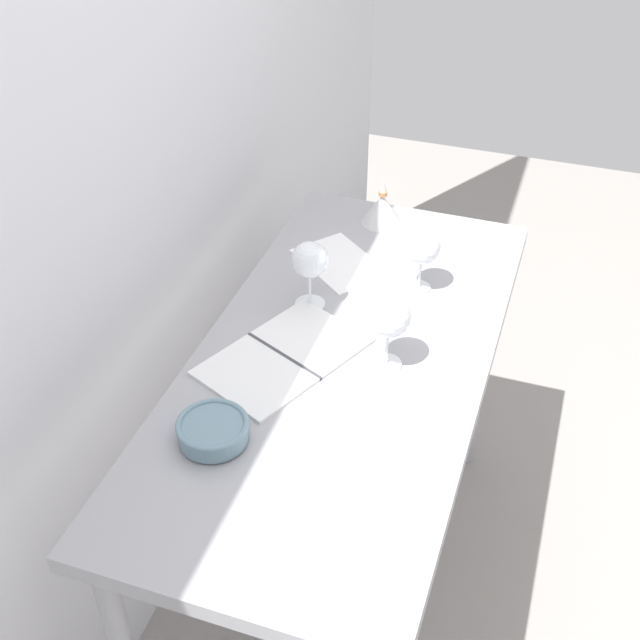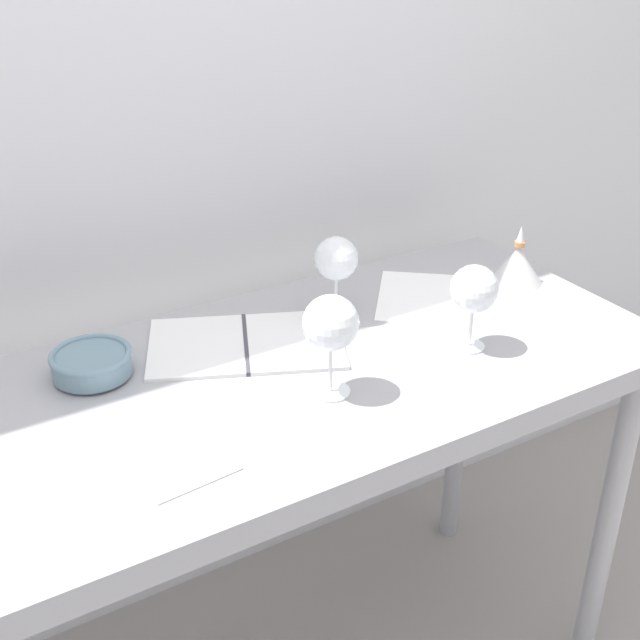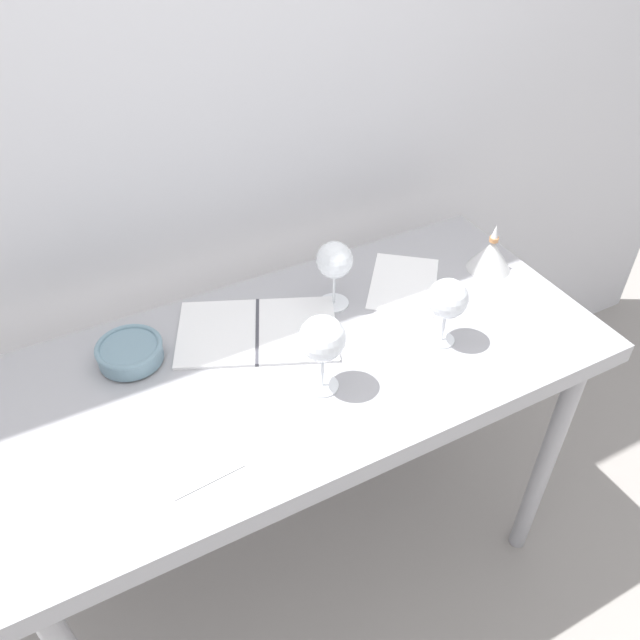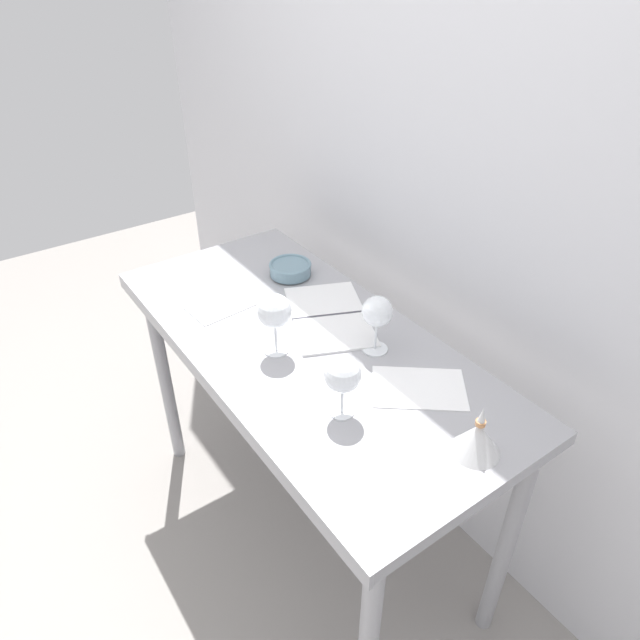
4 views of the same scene
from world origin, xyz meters
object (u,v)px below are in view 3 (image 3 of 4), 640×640
wine_glass_far_right (334,262)px  tasting_sheet_lower (404,283)px  tasting_bowl (130,352)px  open_notebook (257,331)px  wine_glass_near_right (448,300)px  wine_glass_near_center (323,340)px  tasting_sheet_upper (181,434)px  decanter_funnel (491,255)px

wine_glass_far_right → tasting_sheet_lower: bearing=-3.8°
tasting_sheet_lower → tasting_bowl: tasting_bowl is taller
open_notebook → tasting_bowl: bearing=-164.2°
wine_glass_near_right → wine_glass_far_right: wine_glass_far_right is taller
wine_glass_near_center → tasting_sheet_upper: wine_glass_near_center is taller
wine_glass_far_right → wine_glass_near_right: bearing=-56.7°
wine_glass_near_right → wine_glass_near_center: size_ratio=0.91×
wine_glass_far_right → decanter_funnel: 0.45m
wine_glass_near_right → tasting_bowl: (-0.66, 0.27, -0.09)m
wine_glass_near_right → open_notebook: 0.45m
tasting_sheet_lower → wine_glass_near_center: bearing=-109.0°
wine_glass_far_right → tasting_sheet_upper: bearing=-154.5°
wine_glass_far_right → tasting_sheet_lower: wine_glass_far_right is taller
wine_glass_near_right → tasting_sheet_lower: 0.26m
tasting_sheet_upper → decanter_funnel: 0.92m
wine_glass_near_right → wine_glass_far_right: (-0.16, 0.24, 0.01)m
decanter_funnel → tasting_sheet_upper: bearing=-169.8°
wine_glass_near_center → tasting_sheet_lower: (0.36, 0.22, -0.13)m
wine_glass_far_right → wine_glass_near_center: 0.29m
tasting_sheet_upper → tasting_bowl: size_ratio=1.84×
wine_glass_far_right → tasting_bowl: (-0.50, 0.03, -0.10)m
tasting_bowl → tasting_sheet_lower: bearing=-3.6°
tasting_bowl → tasting_sheet_upper: bearing=-83.4°
tasting_bowl → decanter_funnel: bearing=-5.6°
wine_glass_far_right → tasting_sheet_lower: size_ratio=0.72×
tasting_sheet_upper → wine_glass_near_right: bearing=-6.1°
wine_glass_near_right → wine_glass_far_right: bearing=123.3°
tasting_sheet_lower → decanter_funnel: bearing=27.6°
tasting_sheet_upper → tasting_bowl: bearing=91.7°
open_notebook → tasting_bowl: size_ratio=2.94×
tasting_bowl → wine_glass_near_right: bearing=-22.3°
tasting_sheet_upper → tasting_sheet_lower: same height
wine_glass_near_center → tasting_bowl: bearing=141.9°
wine_glass_far_right → tasting_sheet_lower: 0.24m
tasting_sheet_upper → tasting_bowl: (-0.03, 0.26, 0.03)m
tasting_bowl → decanter_funnel: 0.94m
tasting_sheet_upper → tasting_sheet_lower: (0.67, 0.21, 0.00)m
wine_glass_near_right → tasting_sheet_upper: size_ratio=0.63×
decanter_funnel → wine_glass_far_right: bearing=172.0°
decanter_funnel → tasting_bowl: bearing=174.4°
tasting_sheet_lower → decanter_funnel: size_ratio=1.82×
tasting_bowl → decanter_funnel: (0.94, -0.09, 0.02)m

